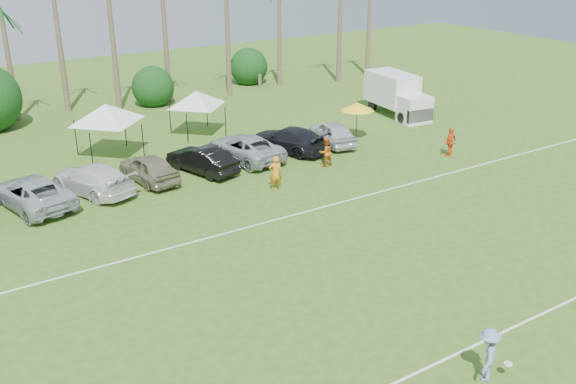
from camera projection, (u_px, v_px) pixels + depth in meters
field_lines at (298, 292)px, 24.34m from camera, size 80.00×12.10×0.01m
palm_tree_4 at (0, 14)px, 42.81m from camera, size 2.40×2.40×8.90m
palm_tree_8 at (226, 0)px, 51.33m from camera, size 2.40×2.40×8.90m
bush_tree_2 at (144, 79)px, 50.76m from camera, size 4.00×4.00×4.00m
bush_tree_3 at (254, 65)px, 55.77m from camera, size 4.00×4.00×4.00m
sideline_player_a at (276, 173)px, 33.49m from camera, size 0.81×0.68×1.89m
sideline_player_b at (326, 152)px, 36.96m from camera, size 0.84×0.65×1.71m
sideline_player_c at (450, 142)px, 38.63m from camera, size 1.10×0.64×1.76m
box_truck at (397, 94)px, 46.89m from camera, size 2.82×6.00×2.99m
canopy_tent_left at (105, 104)px, 37.52m from camera, size 4.73×4.73×3.83m
canopy_tent_right at (196, 91)px, 41.92m from camera, size 4.25×4.25×3.44m
market_umbrella at (357, 107)px, 41.07m from camera, size 2.23×2.23×2.49m
frisbee_player at (488, 355)px, 19.30m from camera, size 1.38×1.19×1.77m
parked_car_2 at (32, 193)px, 31.50m from camera, size 3.63×5.86×1.51m
parked_car_3 at (93, 179)px, 33.22m from camera, size 3.76×5.63×1.51m
parked_car_4 at (149, 168)px, 34.75m from camera, size 2.28×4.62×1.51m
parked_car_5 at (202, 159)px, 36.07m from camera, size 2.85×4.86×1.51m
parked_car_6 at (245, 148)px, 38.02m from camera, size 3.19×5.72×1.51m
parked_car_7 at (289, 139)px, 39.52m from camera, size 3.61×5.61×1.51m
parked_car_8 at (332, 133)px, 40.81m from camera, size 2.64×4.71×1.51m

